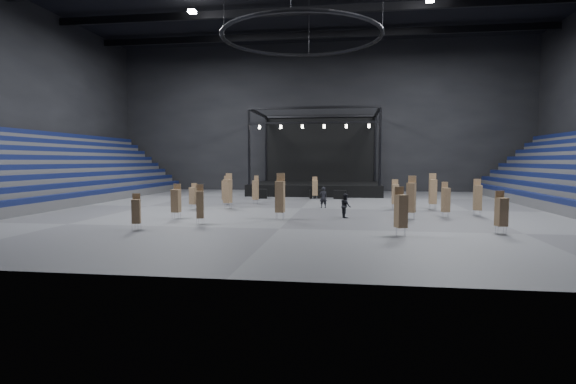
# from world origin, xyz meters

# --- Properties ---
(floor) EXTENTS (50.00, 50.00, 0.00)m
(floor) POSITION_xyz_m (0.00, 0.00, 0.00)
(floor) COLOR #4D4D4F
(floor) RESTS_ON ground
(wall_back) EXTENTS (50.00, 0.20, 18.00)m
(wall_back) POSITION_xyz_m (0.00, 21.00, 9.00)
(wall_back) COLOR black
(wall_back) RESTS_ON ground
(wall_left) EXTENTS (0.20, 42.00, 18.00)m
(wall_left) POSITION_xyz_m (-25.00, 0.00, 9.00)
(wall_left) COLOR black
(wall_left) RESTS_ON ground
(bleachers_left) EXTENTS (7.20, 40.00, 6.40)m
(bleachers_left) POSITION_xyz_m (-22.94, 0.00, 1.73)
(bleachers_left) COLOR #454547
(bleachers_left) RESTS_ON floor
(stage) EXTENTS (14.00, 10.00, 9.20)m
(stage) POSITION_xyz_m (0.00, 16.24, 1.45)
(stage) COLOR black
(stage) RESTS_ON floor
(truss_ring) EXTENTS (12.30, 12.30, 5.15)m
(truss_ring) POSITION_xyz_m (-0.00, 0.00, 13.00)
(truss_ring) COLOR black
(truss_ring) RESTS_ON ceiling
(flight_case_left) EXTENTS (1.46, 0.89, 0.92)m
(flight_case_left) POSITION_xyz_m (-4.99, 8.50, 0.46)
(flight_case_left) COLOR black
(flight_case_left) RESTS_ON floor
(flight_case_mid) EXTENTS (1.36, 0.88, 0.84)m
(flight_case_mid) POSITION_xyz_m (0.44, 9.25, 0.42)
(flight_case_mid) COLOR black
(flight_case_mid) RESTS_ON floor
(flight_case_right) EXTENTS (1.31, 0.75, 0.83)m
(flight_case_right) POSITION_xyz_m (2.80, 8.96, 0.42)
(flight_case_right) COLOR black
(flight_case_right) RESTS_ON floor
(chair_stack_0) EXTENTS (0.53, 0.53, 1.94)m
(chair_stack_0) POSITION_xyz_m (-7.49, -11.99, 1.03)
(chair_stack_0) COLOR silver
(chair_stack_0) RESTS_ON floor
(chair_stack_1) EXTENTS (0.57, 0.57, 2.89)m
(chair_stack_1) POSITION_xyz_m (-0.59, -6.67, 1.48)
(chair_stack_1) COLOR silver
(chair_stack_1) RESTS_ON floor
(chair_stack_2) EXTENTS (0.53, 0.53, 2.41)m
(chair_stack_2) POSITION_xyz_m (-4.28, 3.14, 1.22)
(chair_stack_2) COLOR silver
(chair_stack_2) RESTS_ON floor
(chair_stack_3) EXTENTS (0.53, 0.53, 2.22)m
(chair_stack_3) POSITION_xyz_m (-7.17, -7.27, 1.18)
(chair_stack_3) COLOR silver
(chair_stack_3) RESTS_ON floor
(chair_stack_4) EXTENTS (0.49, 0.49, 2.47)m
(chair_stack_4) POSITION_xyz_m (12.15, -3.18, 1.27)
(chair_stack_4) COLOR silver
(chair_stack_4) RESTS_ON floor
(chair_stack_5) EXTENTS (0.54, 0.54, 2.31)m
(chair_stack_5) POSITION_xyz_m (9.89, -4.30, 1.19)
(chair_stack_5) COLOR silver
(chair_stack_5) RESTS_ON floor
(chair_stack_6) EXTENTS (0.55, 0.55, 2.17)m
(chair_stack_6) POSITION_xyz_m (0.42, 8.01, 1.15)
(chair_stack_6) COLOR silver
(chair_stack_6) RESTS_ON floor
(chair_stack_7) EXTENTS (0.53, 0.53, 1.98)m
(chair_stack_7) POSITION_xyz_m (-8.02, -1.83, 1.07)
(chair_stack_7) COLOR silver
(chair_stack_7) RESTS_ON floor
(chair_stack_8) EXTENTS (0.59, 0.59, 2.17)m
(chair_stack_8) POSITION_xyz_m (11.30, -10.67, 1.15)
(chair_stack_8) COLOR silver
(chair_stack_8) RESTS_ON floor
(chair_stack_9) EXTENTS (0.53, 0.53, 2.73)m
(chair_stack_9) POSITION_xyz_m (9.90, 0.43, 1.41)
(chair_stack_9) COLOR silver
(chair_stack_9) RESTS_ON floor
(chair_stack_10) EXTENTS (0.50, 0.50, 2.26)m
(chair_stack_10) POSITION_xyz_m (7.14, 0.38, 1.19)
(chair_stack_10) COLOR silver
(chair_stack_10) RESTS_ON floor
(chair_stack_11) EXTENTS (0.57, 0.57, 2.40)m
(chair_stack_11) POSITION_xyz_m (-6.64, 2.19, 1.24)
(chair_stack_11) COLOR silver
(chair_stack_11) RESTS_ON floor
(chair_stack_12) EXTENTS (0.66, 0.66, 2.42)m
(chair_stack_12) POSITION_xyz_m (6.24, -11.99, 1.27)
(chair_stack_12) COLOR silver
(chair_stack_12) RESTS_ON floor
(chair_stack_13) EXTENTS (0.52, 0.52, 2.32)m
(chair_stack_13) POSITION_xyz_m (-4.87, -9.37, 1.18)
(chair_stack_13) COLOR silver
(chair_stack_13) RESTS_ON floor
(chair_stack_14) EXTENTS (0.66, 0.66, 2.74)m
(chair_stack_14) POSITION_xyz_m (7.57, -5.38, 1.41)
(chair_stack_14) COLOR silver
(chair_stack_14) RESTS_ON floor
(chair_stack_15) EXTENTS (0.64, 0.64, 2.72)m
(chair_stack_15) POSITION_xyz_m (-5.56, -1.00, 1.40)
(chair_stack_15) COLOR silver
(chair_stack_15) RESTS_ON floor
(man_center) EXTENTS (0.70, 0.57, 1.65)m
(man_center) POSITION_xyz_m (1.67, 0.59, 0.83)
(man_center) COLOR black
(man_center) RESTS_ON floor
(crew_member) EXTENTS (0.78, 0.90, 1.58)m
(crew_member) POSITION_xyz_m (3.48, -5.33, 0.79)
(crew_member) COLOR black
(crew_member) RESTS_ON floor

